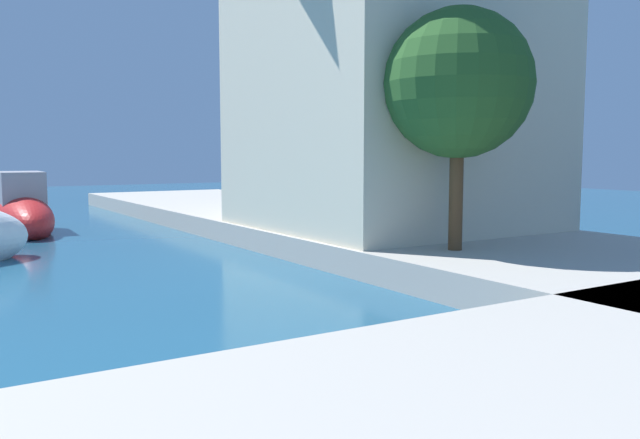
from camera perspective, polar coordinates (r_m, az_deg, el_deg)
The scene contains 4 objects.
quay_promenade at distance 6.96m, azimuth -25.20°, elevation -10.75°, with size 44.00×32.00×0.50m.
moored_boat_5 at distance 19.94m, azimuth -24.38°, elevation 0.46°, with size 1.67×4.67×1.98m.
waterfront_building_main at distance 15.46m, azimuth 6.18°, elevation 14.75°, with size 6.15×6.36×8.09m.
quayside_tree at distance 11.60m, azimuth 11.93°, elevation 11.45°, with size 2.55×2.55×4.13m.
Camera 1 is at (3.59, -7.03, 2.16)m, focal length 36.80 mm.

